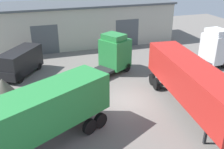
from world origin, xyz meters
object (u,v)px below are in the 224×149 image
at_px(gravel_pile, 3,88).
at_px(traffic_cone, 58,91).
at_px(container_trailer_green, 21,122).
at_px(delivery_van_black, 20,62).
at_px(container_trailer_blue, 192,82).
at_px(tractor_unit_white, 212,49).
at_px(tractor_unit_green, 112,55).

height_order(gravel_pile, traffic_cone, gravel_pile).
height_order(container_trailer_green, gravel_pile, container_trailer_green).
bearing_deg(delivery_van_black, container_trailer_blue, 81.30).
xyz_separation_m(container_trailer_green, traffic_cone, (2.82, 7.55, -2.23)).
bearing_deg(container_trailer_green, delivery_van_black, -118.47).
distance_m(tractor_unit_white, container_trailer_green, 21.47).
distance_m(container_trailer_blue, traffic_cone, 11.28).
bearing_deg(container_trailer_blue, traffic_cone, -117.44).
bearing_deg(gravel_pile, delivery_van_black, 72.10).
bearing_deg(tractor_unit_white, tractor_unit_green, 164.25).
xyz_separation_m(container_trailer_green, gravel_pile, (-1.59, 8.15, -1.60)).
bearing_deg(gravel_pile, container_trailer_blue, -26.12).
xyz_separation_m(delivery_van_black, traffic_cone, (2.96, -5.08, -1.18)).
bearing_deg(traffic_cone, container_trailer_green, -110.48).
bearing_deg(container_trailer_blue, tractor_unit_green, -154.72).
distance_m(delivery_van_black, gravel_pile, 4.73).
bearing_deg(tractor_unit_green, container_trailer_green, -159.87).
xyz_separation_m(container_trailer_blue, traffic_cone, (-9.23, 6.09, -2.24)).
xyz_separation_m(container_trailer_blue, tractor_unit_green, (-3.23, 9.20, -0.63)).
height_order(delivery_van_black, traffic_cone, delivery_van_black).
bearing_deg(tractor_unit_green, traffic_cone, 177.17).
distance_m(tractor_unit_white, traffic_cone, 16.87).
bearing_deg(tractor_unit_green, gravel_pile, 163.31).
bearing_deg(tractor_unit_white, container_trailer_blue, -141.59).
xyz_separation_m(delivery_van_black, container_trailer_blue, (12.19, -11.16, 1.07)).
distance_m(delivery_van_black, tractor_unit_green, 9.19).
height_order(container_trailer_green, traffic_cone, container_trailer_green).
relative_size(tractor_unit_green, traffic_cone, 12.34).
distance_m(tractor_unit_green, traffic_cone, 6.96).
bearing_deg(tractor_unit_white, container_trailer_green, -161.74).
bearing_deg(gravel_pile, tractor_unit_green, 13.58).
bearing_deg(traffic_cone, gravel_pile, 172.23).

